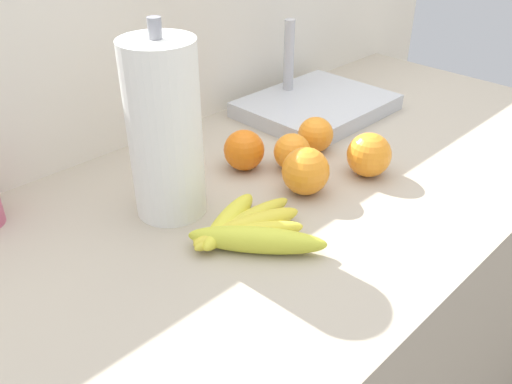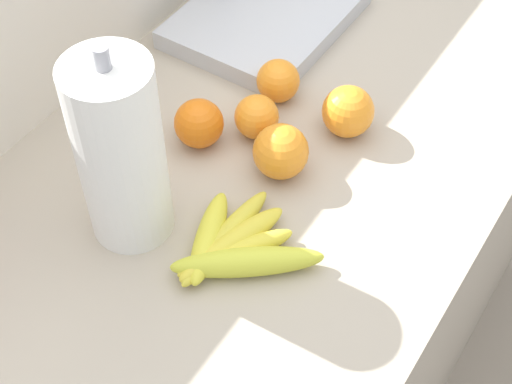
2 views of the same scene
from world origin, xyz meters
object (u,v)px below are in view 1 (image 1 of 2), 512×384
at_px(orange_far_right, 244,150).
at_px(sink_basin, 316,104).
at_px(banana_bunch, 246,230).
at_px(paper_towel_roll, 165,131).
at_px(orange_back_right, 316,135).
at_px(orange_back_left, 292,152).
at_px(orange_front, 306,171).
at_px(orange_right, 369,155).

relative_size(orange_far_right, sink_basin, 0.24).
bearing_deg(sink_basin, banana_bunch, -152.29).
bearing_deg(sink_basin, orange_far_right, -166.08).
xyz_separation_m(banana_bunch, paper_towel_roll, (-0.03, 0.15, 0.12)).
relative_size(orange_back_right, orange_back_left, 1.01).
height_order(banana_bunch, orange_back_right, orange_back_right).
distance_m(orange_back_right, sink_basin, 0.19).
relative_size(orange_far_right, paper_towel_roll, 0.24).
xyz_separation_m(orange_back_right, orange_back_left, (-0.09, -0.02, -0.00)).
distance_m(orange_back_left, sink_basin, 0.28).
relative_size(orange_back_right, orange_front, 0.85).
height_order(orange_back_right, paper_towel_roll, paper_towel_roll).
distance_m(banana_bunch, orange_front, 0.17).
relative_size(banana_bunch, orange_back_left, 2.98).
bearing_deg(orange_back_right, paper_towel_roll, 174.45).
distance_m(banana_bunch, paper_towel_roll, 0.20).
height_order(orange_far_right, paper_towel_roll, paper_towel_roll).
height_order(paper_towel_roll, sink_basin, paper_towel_roll).
xyz_separation_m(orange_far_right, sink_basin, (0.30, 0.07, -0.02)).
height_order(banana_bunch, paper_towel_roll, paper_towel_roll).
height_order(banana_bunch, orange_far_right, orange_far_right).
distance_m(orange_far_right, paper_towel_roll, 0.21).
distance_m(orange_right, orange_front, 0.14).
bearing_deg(orange_back_left, orange_front, -123.31).
height_order(orange_back_right, orange_front, orange_front).
relative_size(orange_back_right, orange_right, 0.87).
bearing_deg(orange_back_left, orange_far_right, 134.66).
bearing_deg(orange_back_left, paper_towel_roll, 168.79).
distance_m(orange_back_left, orange_front, 0.09).
distance_m(orange_back_right, orange_far_right, 0.16).
bearing_deg(orange_far_right, orange_back_left, -45.34).
bearing_deg(banana_bunch, orange_far_right, 46.85).
xyz_separation_m(orange_back_right, sink_basin, (0.15, 0.12, -0.01)).
relative_size(orange_front, sink_basin, 0.26).
xyz_separation_m(orange_right, orange_front, (-0.13, 0.04, 0.00)).
xyz_separation_m(banana_bunch, orange_front, (0.17, 0.03, 0.02)).
distance_m(orange_front, sink_basin, 0.36).
bearing_deg(banana_bunch, orange_right, -2.57).
relative_size(orange_back_right, orange_far_right, 0.92).
relative_size(orange_far_right, orange_back_left, 1.10).
height_order(orange_back_left, paper_towel_roll, paper_towel_roll).
xyz_separation_m(banana_bunch, sink_basin, (0.46, 0.24, 0.00)).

